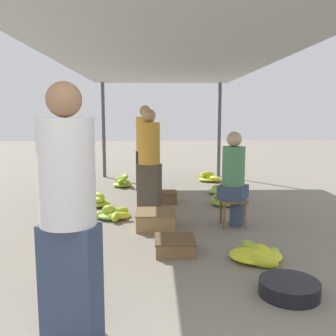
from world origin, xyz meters
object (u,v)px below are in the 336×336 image
object	(u,v)px
banana_pile_left_0	(69,249)
crate_far	(156,219)
banana_pile_right_3	(258,255)
vendor_seated	(234,178)
banana_pile_left_1	(123,182)
banana_pile_right_2	(209,178)
shopper_walking_mid	(149,158)
basin_black	(289,288)
crate_mid	(175,245)
banana_pile_left_3	(95,201)
stool	(233,204)
banana_pile_left_2	(113,214)
crate_near	(166,197)
vendor_foreground	(68,211)
banana_pile_right_1	(222,191)
shopper_walking_far	(145,147)
banana_pile_right_0	(226,199)

from	to	relation	value
banana_pile_left_0	crate_far	size ratio (longest dim) A/B	1.15
banana_pile_right_3	vendor_seated	bearing A→B (deg)	90.02
banana_pile_left_1	banana_pile_right_2	bearing A→B (deg)	17.97
shopper_walking_mid	basin_black	bearing A→B (deg)	-67.39
crate_mid	banana_pile_left_3	bearing A→B (deg)	119.30
banana_pile_right_3	stool	bearing A→B (deg)	90.76
stool	banana_pile_left_3	xyz separation A→B (m)	(-2.02, 1.16, -0.22)
banana_pile_left_2	crate_near	bearing A→B (deg)	52.43
banana_pile_left_1	crate_far	xyz separation A→B (m)	(0.68, -2.89, 0.01)
vendor_seated	shopper_walking_mid	distance (m)	1.46
crate_near	banana_pile_right_3	bearing A→B (deg)	-71.55
vendor_foreground	banana_pile_left_0	bearing A→B (deg)	103.35
vendor_foreground	banana_pile_right_1	world-z (taller)	vendor_foreground
crate_mid	shopper_walking_far	xyz separation A→B (m)	(-0.40, 3.47, 0.79)
stool	banana_pile_right_1	world-z (taller)	stool
banana_pile_left_3	shopper_walking_far	distance (m)	1.75
banana_pile_left_2	banana_pile_right_3	distance (m)	2.32
banana_pile_left_3	vendor_foreground	bearing A→B (deg)	-83.55
crate_far	basin_black	bearing A→B (deg)	-60.34
basin_black	shopper_walking_mid	size ratio (longest dim) A/B	0.31
banana_pile_left_0	banana_pile_right_2	distance (m)	5.01
banana_pile_right_1	banana_pile_right_2	bearing A→B (deg)	92.21
stool	banana_pile_left_3	bearing A→B (deg)	150.17
banana_pile_right_3	crate_far	size ratio (longest dim) A/B	1.27
vendor_seated	banana_pile_left_3	size ratio (longest dim) A/B	2.37
vendor_foreground	banana_pile_left_3	bearing A→B (deg)	96.45
vendor_foreground	shopper_walking_far	xyz separation A→B (m)	(0.38, 5.03, -0.01)
stool	crate_near	world-z (taller)	stool
banana_pile_left_1	banana_pile_left_2	world-z (taller)	banana_pile_left_1
banana_pile_left_0	crate_far	distance (m)	1.38
basin_black	banana_pile_right_2	size ratio (longest dim) A/B	0.73
banana_pile_left_1	banana_pile_right_3	xyz separation A→B (m)	(1.73, -4.06, -0.04)
banana_pile_right_3	crate_mid	xyz separation A→B (m)	(-0.85, 0.25, 0.03)
crate_mid	shopper_walking_mid	world-z (taller)	shopper_walking_mid
stool	banana_pile_right_1	xyz separation A→B (m)	(0.24, 2.10, -0.25)
banana_pile_left_1	banana_pile_left_3	xyz separation A→B (m)	(-0.31, -1.69, -0.01)
stool	crate_near	distance (m)	1.68
basin_black	shopper_walking_far	world-z (taller)	shopper_walking_far
banana_pile_left_2	crate_near	size ratio (longest dim) A/B	1.48
banana_pile_left_1	crate_near	xyz separation A→B (m)	(0.86, -1.43, -0.01)
stool	crate_near	bearing A→B (deg)	121.23
vendor_foreground	banana_pile_right_0	world-z (taller)	vendor_foreground
vendor_seated	crate_mid	distance (m)	1.41
shopper_walking_far	basin_black	bearing A→B (deg)	-73.92
stool	banana_pile_left_2	bearing A→B (deg)	166.61
shopper_walking_mid	banana_pile_right_0	bearing A→B (deg)	11.78
basin_black	banana_pile_right_2	bearing A→B (deg)	88.74
crate_mid	shopper_walking_far	bearing A→B (deg)	96.52
banana_pile_left_1	banana_pile_right_3	size ratio (longest dim) A/B	0.63
banana_pile_left_2	banana_pile_right_0	xyz separation A→B (m)	(1.79, 0.76, 0.03)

